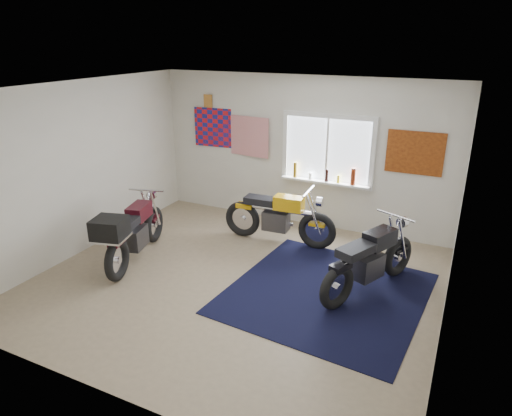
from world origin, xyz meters
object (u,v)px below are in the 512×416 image
at_px(navy_rug, 326,293).
at_px(black_chrome_bike, 370,262).
at_px(maroon_tourer, 131,232).
at_px(yellow_triumph, 278,218).

xyz_separation_m(navy_rug, black_chrome_bike, (0.48, 0.33, 0.44)).
bearing_deg(maroon_tourer, navy_rug, -96.79).
height_order(yellow_triumph, maroon_tourer, maroon_tourer).
bearing_deg(yellow_triumph, navy_rug, -48.26).
height_order(black_chrome_bike, maroon_tourer, black_chrome_bike).
distance_m(navy_rug, yellow_triumph, 1.83).
height_order(yellow_triumph, black_chrome_bike, black_chrome_bike).
relative_size(black_chrome_bike, maroon_tourer, 0.94).
distance_m(yellow_triumph, black_chrome_bike, 1.98).
bearing_deg(navy_rug, maroon_tourer, -171.71).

